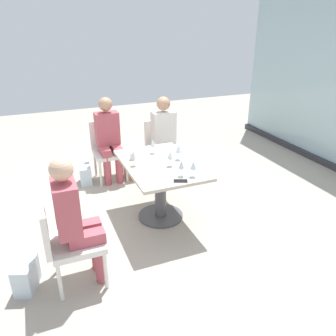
# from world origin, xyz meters

# --- Properties ---
(ground_plane) EXTENTS (12.00, 12.00, 0.00)m
(ground_plane) POSITION_xyz_m (0.00, 0.00, 0.00)
(ground_plane) COLOR #A89E8E
(dining_table_main) EXTENTS (1.24, 0.82, 0.73)m
(dining_table_main) POSITION_xyz_m (0.00, 0.00, 0.53)
(dining_table_main) COLOR #BCB29E
(dining_table_main) RESTS_ON ground_plane
(chair_far_left) EXTENTS (0.50, 0.46, 0.87)m
(chair_far_left) POSITION_xyz_m (-1.14, 0.47, 0.50)
(chair_far_left) COLOR silver
(chair_far_left) RESTS_ON ground_plane
(chair_front_right) EXTENTS (0.46, 0.50, 0.87)m
(chair_front_right) POSITION_xyz_m (0.76, -1.20, 0.50)
(chair_front_right) COLOR silver
(chair_front_right) RESTS_ON ground_plane
(chair_side_end) EXTENTS (0.50, 0.46, 0.87)m
(chair_side_end) POSITION_xyz_m (-1.41, -0.31, 0.50)
(chair_side_end) COLOR silver
(chair_side_end) RESTS_ON ground_plane
(person_far_left) EXTENTS (0.39, 0.34, 1.26)m
(person_far_left) POSITION_xyz_m (-1.03, 0.47, 0.70)
(person_far_left) COLOR silver
(person_far_left) RESTS_ON ground_plane
(person_front_right) EXTENTS (0.34, 0.39, 1.26)m
(person_front_right) POSITION_xyz_m (0.76, -1.09, 0.70)
(person_front_right) COLOR #B24C56
(person_front_right) RESTS_ON ground_plane
(person_side_end) EXTENTS (0.39, 0.34, 1.26)m
(person_side_end) POSITION_xyz_m (-1.30, -0.31, 0.70)
(person_side_end) COLOR #B24C56
(person_side_end) RESTS_ON ground_plane
(wine_glass_0) EXTENTS (0.07, 0.07, 0.18)m
(wine_glass_0) POSITION_xyz_m (-0.34, 0.03, 0.86)
(wine_glass_0) COLOR silver
(wine_glass_0) RESTS_ON dining_table_main
(wine_glass_1) EXTENTS (0.07, 0.07, 0.18)m
(wine_glass_1) POSITION_xyz_m (0.48, 0.19, 0.86)
(wine_glass_1) COLOR silver
(wine_glass_1) RESTS_ON dining_table_main
(wine_glass_2) EXTENTS (0.07, 0.07, 0.18)m
(wine_glass_2) POSITION_xyz_m (0.12, 0.08, 0.86)
(wine_glass_2) COLOR silver
(wine_glass_2) RESTS_ON dining_table_main
(wine_glass_3) EXTENTS (0.07, 0.07, 0.18)m
(wine_glass_3) POSITION_xyz_m (0.42, 0.09, 0.86)
(wine_glass_3) COLOR silver
(wine_glass_3) RESTS_ON dining_table_main
(wine_glass_4) EXTENTS (0.07, 0.07, 0.18)m
(wine_glass_4) POSITION_xyz_m (-0.05, -0.30, 0.86)
(wine_glass_4) COLOR silver
(wine_glass_4) RESTS_ON dining_table_main
(wine_glass_5) EXTENTS (0.07, 0.07, 0.18)m
(wine_glass_5) POSITION_xyz_m (-0.02, 0.24, 0.86)
(wine_glass_5) COLOR silver
(wine_glass_5) RESTS_ON dining_table_main
(coffee_cup) EXTENTS (0.08, 0.08, 0.09)m
(coffee_cup) POSITION_xyz_m (-0.23, -0.26, 0.78)
(coffee_cup) COLOR white
(coffee_cup) RESTS_ON dining_table_main
(cell_phone_on_table) EXTENTS (0.12, 0.16, 0.01)m
(cell_phone_on_table) POSITION_xyz_m (0.53, 0.02, 0.73)
(cell_phone_on_table) COLOR black
(cell_phone_on_table) RESTS_ON dining_table_main
(handbag_0) EXTENTS (0.31, 0.17, 0.28)m
(handbag_0) POSITION_xyz_m (-1.25, -0.01, 0.14)
(handbag_0) COLOR #A3704C
(handbag_0) RESTS_ON ground_plane
(handbag_1) EXTENTS (0.34, 0.25, 0.28)m
(handbag_1) POSITION_xyz_m (0.69, -1.58, 0.14)
(handbag_1) COLOR silver
(handbag_1) RESTS_ON ground_plane
(handbag_2) EXTENTS (0.31, 0.18, 0.28)m
(handbag_2) POSITION_xyz_m (-1.31, -0.71, 0.14)
(handbag_2) COLOR silver
(handbag_2) RESTS_ON ground_plane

